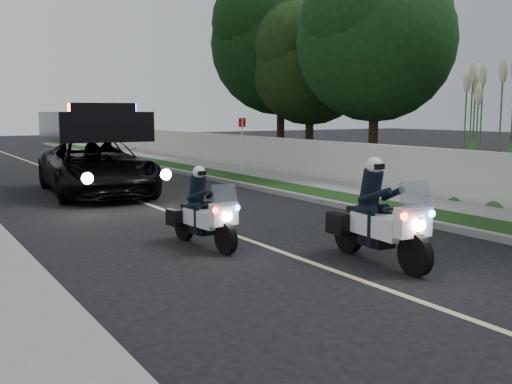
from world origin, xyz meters
TOP-DOWN VIEW (x-y plane):
  - ground at (0.00, 0.00)m, footprint 120.00×120.00m
  - curb_right at (4.10, 10.00)m, footprint 0.20×60.00m
  - grass_verge at (4.80, 10.00)m, footprint 1.20×60.00m
  - sidewalk_right at (6.10, 10.00)m, footprint 1.40×60.00m
  - property_wall at (7.10, 10.00)m, footprint 0.22×60.00m
  - lane_marking at (0.00, 10.00)m, footprint 0.12×50.00m
  - police_moto_left at (-1.00, 2.69)m, footprint 0.78×1.83m
  - police_moto_right at (0.93, 0.07)m, footprint 0.88×2.13m
  - police_suv at (-0.57, 10.83)m, footprint 3.34×6.30m
  - sign_post at (6.00, 13.26)m, footprint 0.43×0.43m
  - pampas_mid at (7.60, 2.34)m, footprint 1.82×1.82m
  - pampas_far at (7.60, 3.58)m, footprint 1.58×1.58m
  - tree_right_b at (9.73, 9.79)m, footprint 7.16×7.16m
  - tree_right_c at (9.72, 16.07)m, footprint 7.85×7.85m
  - tree_right_d at (9.90, 14.06)m, footprint 6.04×6.04m

SIDE VIEW (x-z plane):
  - ground at x=0.00m, z-range 0.00..0.00m
  - police_moto_left at x=-1.00m, z-range -0.76..0.76m
  - police_moto_right at x=0.93m, z-range -0.89..0.89m
  - police_suv at x=-0.57m, z-range -1.48..1.48m
  - sign_post at x=6.00m, z-range -1.17..1.17m
  - pampas_mid at x=7.60m, z-range -2.06..2.06m
  - pampas_far at x=7.60m, z-range -2.00..2.00m
  - tree_right_b at x=9.73m, z-range -4.93..4.93m
  - tree_right_c at x=9.72m, z-range -5.43..5.43m
  - tree_right_d at x=9.90m, z-range -4.46..4.46m
  - lane_marking at x=0.00m, z-range 0.00..0.01m
  - curb_right at x=4.10m, z-range 0.00..0.15m
  - grass_verge at x=4.80m, z-range 0.00..0.16m
  - sidewalk_right at x=6.10m, z-range 0.00..0.16m
  - property_wall at x=7.10m, z-range 0.00..1.50m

